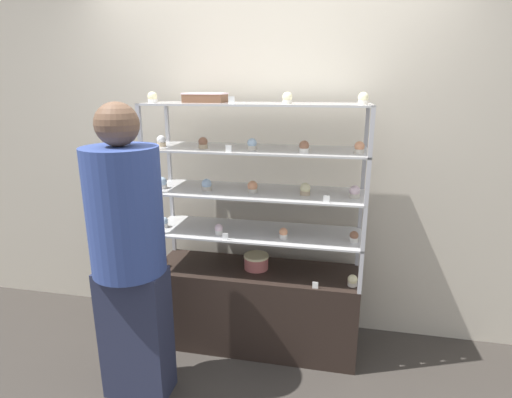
% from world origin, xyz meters
% --- Properties ---
extents(ground_plane, '(20.00, 20.00, 0.00)m').
position_xyz_m(ground_plane, '(0.00, 0.00, 0.00)').
color(ground_plane, '#38332D').
extents(back_wall, '(8.00, 0.05, 2.60)m').
position_xyz_m(back_wall, '(0.00, 0.36, 1.30)').
color(back_wall, beige).
rests_on(back_wall, ground_plane).
extents(display_base, '(1.39, 0.43, 0.58)m').
position_xyz_m(display_base, '(0.00, 0.00, 0.29)').
color(display_base, black).
rests_on(display_base, ground_plane).
extents(display_riser_lower, '(1.39, 0.43, 0.28)m').
position_xyz_m(display_riser_lower, '(0.00, 0.00, 0.84)').
color(display_riser_lower, '#B7B7BC').
rests_on(display_riser_lower, display_base).
extents(display_riser_middle, '(1.39, 0.43, 0.28)m').
position_xyz_m(display_riser_middle, '(0.00, 0.00, 1.12)').
color(display_riser_middle, '#B7B7BC').
rests_on(display_riser_middle, display_riser_lower).
extents(display_riser_upper, '(1.39, 0.43, 0.28)m').
position_xyz_m(display_riser_upper, '(0.00, 0.00, 1.40)').
color(display_riser_upper, '#B7B7BC').
rests_on(display_riser_upper, display_riser_middle).
extents(display_riser_top, '(1.39, 0.43, 0.28)m').
position_xyz_m(display_riser_top, '(0.00, 0.00, 1.68)').
color(display_riser_top, '#B7B7BC').
rests_on(display_riser_top, display_riser_upper).
extents(layer_cake_centerpiece, '(0.17, 0.17, 0.10)m').
position_xyz_m(layer_cake_centerpiece, '(0.00, 0.01, 0.63)').
color(layer_cake_centerpiece, '#C66660').
rests_on(layer_cake_centerpiece, display_base).
extents(sheet_cake_frosted, '(0.26, 0.18, 0.06)m').
position_xyz_m(sheet_cake_frosted, '(-0.34, 0.04, 1.73)').
color(sheet_cake_frosted, brown).
rests_on(sheet_cake_frosted, display_riser_top).
extents(cupcake_0, '(0.06, 0.06, 0.07)m').
position_xyz_m(cupcake_0, '(-0.64, -0.10, 0.62)').
color(cupcake_0, '#CCB28C').
rests_on(cupcake_0, display_base).
extents(cupcake_1, '(0.06, 0.06, 0.07)m').
position_xyz_m(cupcake_1, '(0.64, -0.11, 0.62)').
color(cupcake_1, beige).
rests_on(cupcake_1, display_base).
extents(price_tag_0, '(0.04, 0.00, 0.04)m').
position_xyz_m(price_tag_0, '(0.42, -0.20, 0.60)').
color(price_tag_0, white).
rests_on(price_tag_0, display_base).
extents(cupcake_2, '(0.05, 0.05, 0.07)m').
position_xyz_m(cupcake_2, '(-0.63, -0.05, 0.90)').
color(cupcake_2, white).
rests_on(cupcake_2, display_riser_lower).
extents(cupcake_3, '(0.05, 0.05, 0.07)m').
position_xyz_m(cupcake_3, '(-0.23, -0.11, 0.90)').
color(cupcake_3, white).
rests_on(cupcake_3, display_riser_lower).
extents(cupcake_4, '(0.05, 0.05, 0.07)m').
position_xyz_m(cupcake_4, '(0.20, -0.10, 0.90)').
color(cupcake_4, white).
rests_on(cupcake_4, display_riser_lower).
extents(cupcake_5, '(0.05, 0.05, 0.07)m').
position_xyz_m(cupcake_5, '(0.64, -0.07, 0.90)').
color(cupcake_5, white).
rests_on(cupcake_5, display_riser_lower).
extents(price_tag_1, '(0.04, 0.00, 0.04)m').
position_xyz_m(price_tag_1, '(-0.16, -0.20, 0.88)').
color(price_tag_1, white).
rests_on(price_tag_1, display_riser_lower).
extents(cupcake_6, '(0.07, 0.07, 0.08)m').
position_xyz_m(cupcake_6, '(-0.63, -0.06, 1.18)').
color(cupcake_6, white).
rests_on(cupcake_6, display_riser_middle).
extents(cupcake_7, '(0.07, 0.07, 0.08)m').
position_xyz_m(cupcake_7, '(-0.32, -0.05, 1.18)').
color(cupcake_7, beige).
rests_on(cupcake_7, display_riser_middle).
extents(cupcake_8, '(0.07, 0.07, 0.08)m').
position_xyz_m(cupcake_8, '(-0.01, -0.05, 1.18)').
color(cupcake_8, beige).
rests_on(cupcake_8, display_riser_middle).
extents(cupcake_9, '(0.07, 0.07, 0.08)m').
position_xyz_m(cupcake_9, '(0.32, -0.04, 1.18)').
color(cupcake_9, '#CCB28C').
rests_on(cupcake_9, display_riser_middle).
extents(cupcake_10, '(0.07, 0.07, 0.08)m').
position_xyz_m(cupcake_10, '(0.62, -0.04, 1.18)').
color(cupcake_10, beige).
rests_on(cupcake_10, display_riser_middle).
extents(price_tag_2, '(0.04, 0.00, 0.04)m').
position_xyz_m(price_tag_2, '(0.46, -0.20, 1.16)').
color(price_tag_2, white).
rests_on(price_tag_2, display_riser_middle).
extents(cupcake_11, '(0.06, 0.06, 0.07)m').
position_xyz_m(cupcake_11, '(-0.62, -0.04, 1.45)').
color(cupcake_11, '#CCB28C').
rests_on(cupcake_11, display_riser_upper).
extents(cupcake_12, '(0.06, 0.06, 0.07)m').
position_xyz_m(cupcake_12, '(-0.32, -0.08, 1.45)').
color(cupcake_12, '#CCB28C').
rests_on(cupcake_12, display_riser_upper).
extents(cupcake_13, '(0.06, 0.06, 0.07)m').
position_xyz_m(cupcake_13, '(-0.01, -0.07, 1.45)').
color(cupcake_13, beige).
rests_on(cupcake_13, display_riser_upper).
extents(cupcake_14, '(0.06, 0.06, 0.07)m').
position_xyz_m(cupcake_14, '(0.31, -0.12, 1.45)').
color(cupcake_14, white).
rests_on(cupcake_14, display_riser_upper).
extents(cupcake_15, '(0.06, 0.06, 0.07)m').
position_xyz_m(cupcake_15, '(0.63, -0.09, 1.45)').
color(cupcake_15, beige).
rests_on(cupcake_15, display_riser_upper).
extents(price_tag_3, '(0.04, 0.00, 0.04)m').
position_xyz_m(price_tag_3, '(-0.13, -0.20, 1.44)').
color(price_tag_3, white).
rests_on(price_tag_3, display_riser_upper).
extents(cupcake_16, '(0.06, 0.06, 0.07)m').
position_xyz_m(cupcake_16, '(-0.63, -0.12, 1.73)').
color(cupcake_16, white).
rests_on(cupcake_16, display_riser_top).
extents(cupcake_17, '(0.06, 0.06, 0.07)m').
position_xyz_m(cupcake_17, '(0.21, -0.09, 1.73)').
color(cupcake_17, beige).
rests_on(cupcake_17, display_riser_top).
extents(cupcake_18, '(0.06, 0.06, 0.07)m').
position_xyz_m(cupcake_18, '(0.63, -0.08, 1.73)').
color(cupcake_18, beige).
rests_on(cupcake_18, display_riser_top).
extents(price_tag_4, '(0.04, 0.00, 0.04)m').
position_xyz_m(price_tag_4, '(-0.10, -0.20, 1.72)').
color(price_tag_4, white).
rests_on(price_tag_4, display_riser_top).
extents(customer_figure, '(0.40, 0.40, 1.72)m').
position_xyz_m(customer_figure, '(-0.59, -0.61, 0.92)').
color(customer_figure, '#282D47').
rests_on(customer_figure, ground_plane).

